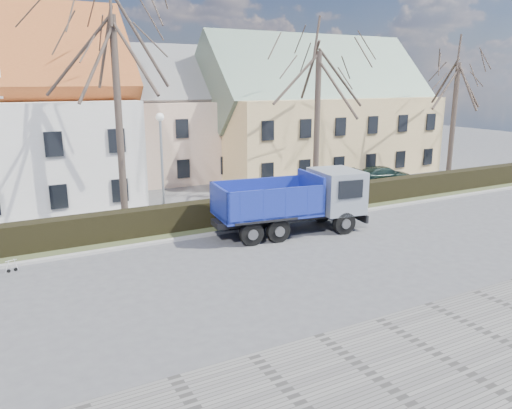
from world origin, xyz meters
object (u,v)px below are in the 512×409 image
dump_truck (285,203)px  parked_car_b (383,175)px  cart_frame (7,266)px  streetlight (162,171)px

dump_truck → parked_car_b: (12.49, 6.78, -0.88)m
cart_frame → parked_car_b: 25.54m
dump_truck → parked_car_b: dump_truck is taller
cart_frame → parked_car_b: (24.79, 6.12, 0.38)m
cart_frame → parked_car_b: bearing=13.9°
dump_truck → cart_frame: dump_truck is taller
dump_truck → parked_car_b: 14.23m
streetlight → cart_frame: bearing=-157.1°
dump_truck → cart_frame: size_ratio=12.73×
dump_truck → parked_car_b: size_ratio=1.69×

